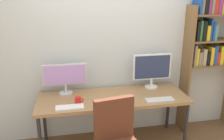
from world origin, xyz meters
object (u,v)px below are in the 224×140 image
at_px(bookshelf, 210,46).
at_px(coffee_mug, 78,100).
at_px(monitor_left, 65,77).
at_px(monitor_right, 152,69).
at_px(desk, 113,100).
at_px(keyboard_left, 70,107).
at_px(computer_mouse, 104,101).
at_px(keyboard_right, 160,100).

xyz_separation_m(bookshelf, coffee_mug, (-1.91, -0.36, -0.52)).
xyz_separation_m(monitor_left, monitor_right, (1.20, 0.00, 0.04)).
bearing_deg(monitor_right, desk, -160.51).
distance_m(desk, bookshelf, 1.60).
relative_size(monitor_left, monitor_right, 1.06).
bearing_deg(bookshelf, monitor_right, -178.76).
bearing_deg(monitor_left, bookshelf, 0.52).
bearing_deg(desk, monitor_left, 160.52).
relative_size(keyboard_left, coffee_mug, 3.12).
height_order(monitor_right, computer_mouse, monitor_right).
height_order(bookshelf, keyboard_left, bookshelf).
bearing_deg(keyboard_left, monitor_right, 20.87).
distance_m(desk, coffee_mug, 0.48).
bearing_deg(coffee_mug, computer_mouse, -3.56).
relative_size(bookshelf, keyboard_left, 6.12).
xyz_separation_m(desk, coffee_mug, (-0.45, -0.13, 0.10)).
relative_size(monitor_left, computer_mouse, 6.00).
distance_m(monitor_right, keyboard_left, 1.27).
bearing_deg(monitor_right, monitor_left, -180.00).
xyz_separation_m(desk, monitor_right, (0.60, 0.21, 0.33)).
bearing_deg(keyboard_left, keyboard_right, 0.00).
distance_m(monitor_left, coffee_mug, 0.42).
bearing_deg(bookshelf, coffee_mug, -169.46).
bearing_deg(monitor_left, desk, -19.48).
bearing_deg(monitor_left, keyboard_right, -20.87).
relative_size(monitor_right, keyboard_left, 1.65).
distance_m(keyboard_left, computer_mouse, 0.43).
height_order(bookshelf, keyboard_right, bookshelf).
xyz_separation_m(monitor_left, computer_mouse, (0.47, -0.36, -0.23)).
bearing_deg(monitor_left, computer_mouse, -37.49).
xyz_separation_m(desk, monitor_left, (-0.60, 0.21, 0.30)).
relative_size(desk, coffee_mug, 18.37).
xyz_separation_m(keyboard_right, computer_mouse, (-0.69, 0.08, 0.01)).
relative_size(monitor_left, keyboard_right, 1.61).
distance_m(monitor_left, computer_mouse, 0.63).
relative_size(bookshelf, keyboard_right, 5.67).
distance_m(keyboard_left, coffee_mug, 0.15).
relative_size(keyboard_right, coffee_mug, 3.37).
bearing_deg(monitor_right, bookshelf, 1.24).
xyz_separation_m(keyboard_left, keyboard_right, (1.12, 0.00, 0.00)).
height_order(computer_mouse, coffee_mug, coffee_mug).
height_order(monitor_left, monitor_right, monitor_right).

